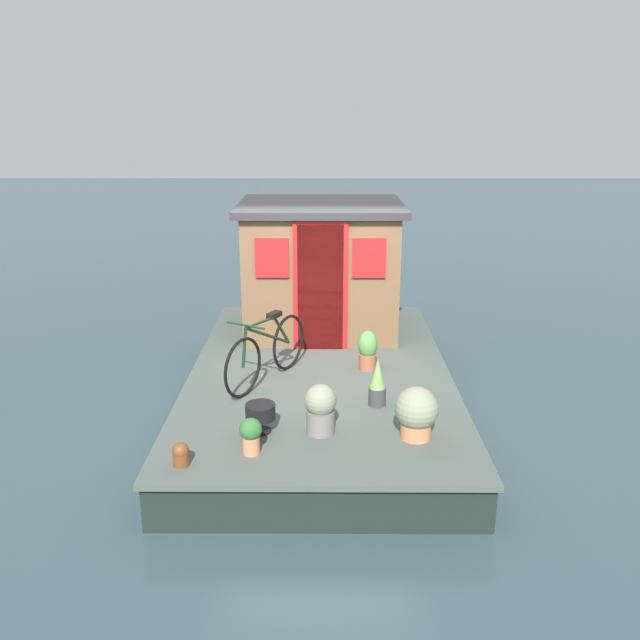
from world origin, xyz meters
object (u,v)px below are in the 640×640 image
(potted_plant_basil, at_px, (417,412))
(charcoal_grill, at_px, (260,413))
(potted_plant_fern, at_px, (251,434))
(mooring_bollard, at_px, (181,454))
(bicycle, at_px, (267,351))
(potted_plant_sage, at_px, (368,350))
(potted_plant_mint, at_px, (377,383))
(houseboat_cabin, at_px, (321,267))
(potted_plant_thyme, at_px, (320,408))

(potted_plant_basil, relative_size, charcoal_grill, 1.75)
(potted_plant_fern, distance_m, mooring_bollard, 0.66)
(bicycle, bearing_deg, mooring_bollard, 162.36)
(potted_plant_sage, bearing_deg, potted_plant_mint, -177.77)
(potted_plant_basil, xyz_separation_m, charcoal_grill, (0.11, 1.54, -0.07))
(houseboat_cabin, distance_m, mooring_bollard, 4.28)
(potted_plant_thyme, height_order, potted_plant_fern, potted_plant_thyme)
(potted_plant_basil, distance_m, potted_plant_fern, 1.62)
(potted_plant_mint, height_order, potted_plant_thyme, potted_plant_mint)
(potted_plant_thyme, bearing_deg, bicycle, 25.84)
(houseboat_cabin, bearing_deg, potted_plant_sage, -160.23)
(potted_plant_mint, height_order, potted_plant_fern, potted_plant_mint)
(houseboat_cabin, xyz_separation_m, charcoal_grill, (-3.34, 0.58, -0.73))
(potted_plant_thyme, xyz_separation_m, charcoal_grill, (0.01, 0.60, -0.06))
(potted_plant_mint, bearing_deg, potted_plant_sage, 2.23)
(potted_plant_basil, relative_size, potted_plant_mint, 0.97)
(potted_plant_basil, relative_size, potted_plant_fern, 1.48)
(potted_plant_fern, xyz_separation_m, charcoal_grill, (0.44, -0.05, 0.01))
(potted_plant_sage, relative_size, potted_plant_fern, 1.40)
(bicycle, height_order, potted_plant_thyme, bicycle)
(potted_plant_mint, height_order, charcoal_grill, potted_plant_mint)
(potted_plant_sage, height_order, potted_plant_fern, potted_plant_sage)
(bicycle, relative_size, potted_plant_mint, 2.73)
(potted_plant_mint, xyz_separation_m, charcoal_grill, (-0.65, 1.21, -0.05))
(potted_plant_basil, bearing_deg, potted_plant_fern, 101.66)
(bicycle, xyz_separation_m, potted_plant_thyme, (-1.31, -0.64, -0.12))
(potted_plant_sage, bearing_deg, bicycle, 108.44)
(potted_plant_basil, xyz_separation_m, potted_plant_fern, (-0.33, 1.59, -0.08))
(potted_plant_basil, height_order, mooring_bollard, potted_plant_basil)
(charcoal_grill, xyz_separation_m, mooring_bollard, (-0.67, 0.66, -0.10))
(charcoal_grill, height_order, mooring_bollard, charcoal_grill)
(houseboat_cabin, relative_size, potted_plant_sage, 4.62)
(bicycle, distance_m, potted_plant_mint, 1.42)
(potted_plant_fern, bearing_deg, bicycle, -0.39)
(potted_plant_sage, xyz_separation_m, potted_plant_fern, (-2.14, 1.22, -0.06))
(potted_plant_mint, xyz_separation_m, potted_plant_thyme, (-0.66, 0.62, 0.01))
(houseboat_cabin, height_order, potted_plant_basil, houseboat_cabin)
(bicycle, bearing_deg, houseboat_cabin, -16.95)
(potted_plant_thyme, bearing_deg, charcoal_grill, 88.63)
(bicycle, bearing_deg, potted_plant_mint, -117.35)
(potted_plant_basil, height_order, potted_plant_sage, potted_plant_basil)
(potted_plant_sage, xyz_separation_m, potted_plant_thyme, (-1.72, 0.58, 0.01))
(bicycle, bearing_deg, charcoal_grill, -178.35)
(bicycle, distance_m, mooring_bollard, 2.08)
(houseboat_cabin, bearing_deg, potted_plant_thyme, -179.77)
(bicycle, relative_size, potted_plant_basil, 2.81)
(potted_plant_sage, height_order, mooring_bollard, potted_plant_sage)
(houseboat_cabin, height_order, potted_plant_fern, houseboat_cabin)
(potted_plant_basil, distance_m, potted_plant_mint, 0.83)
(houseboat_cabin, distance_m, potted_plant_sage, 1.87)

